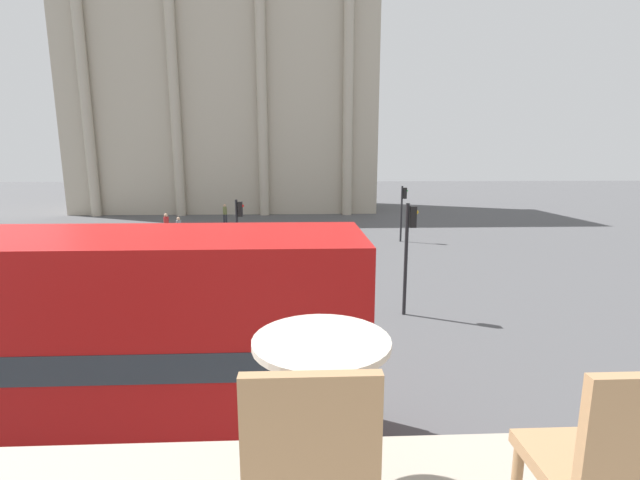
% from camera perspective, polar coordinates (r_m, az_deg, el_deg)
% --- Properties ---
extents(double_decker_bus, '(10.76, 2.70, 4.03)m').
position_cam_1_polar(double_decker_bus, '(8.68, -33.25, -11.17)').
color(double_decker_bus, black).
rests_on(double_decker_bus, ground_plane).
extents(cafe_dining_table, '(0.60, 0.60, 0.73)m').
position_cam_1_polar(cafe_dining_table, '(1.97, 0.19, -18.21)').
color(cafe_dining_table, '#2D2D30').
rests_on(cafe_dining_table, cafe_floor_slab).
extents(cafe_chair_0, '(0.40, 0.40, 0.91)m').
position_cam_1_polar(cafe_chair_0, '(1.54, -1.26, -28.45)').
color(cafe_chair_0, '#A87F56').
rests_on(cafe_chair_0, cafe_floor_slab).
extents(cafe_chair_1, '(0.40, 0.40, 0.91)m').
position_cam_1_polar(cafe_chair_1, '(1.79, 34.45, -24.18)').
color(cafe_chair_1, '#A87F56').
rests_on(cafe_chair_1, cafe_floor_slab).
extents(plaza_building_left, '(29.88, 12.16, 24.67)m').
position_cam_1_polar(plaza_building_left, '(47.45, -12.10, 19.14)').
color(plaza_building_left, '#B2A893').
rests_on(plaza_building_left, ground_plane).
extents(traffic_light_near, '(0.42, 0.24, 3.81)m').
position_cam_1_polar(traffic_light_near, '(14.45, 11.74, -0.38)').
color(traffic_light_near, black).
rests_on(traffic_light_near, ground_plane).
extents(traffic_light_mid, '(0.42, 0.24, 3.36)m').
position_cam_1_polar(traffic_light_mid, '(20.59, -10.79, 2.15)').
color(traffic_light_mid, black).
rests_on(traffic_light_mid, ground_plane).
extents(traffic_light_far, '(0.42, 0.24, 3.55)m').
position_cam_1_polar(traffic_light_far, '(27.69, 10.99, 4.56)').
color(traffic_light_far, black).
rests_on(traffic_light_far, ground_plane).
extents(pedestrian_grey, '(0.32, 0.32, 1.60)m').
position_cam_1_polar(pedestrian_grey, '(28.75, -18.29, 1.58)').
color(pedestrian_grey, '#282B33').
rests_on(pedestrian_grey, ground_plane).
extents(pedestrian_red, '(0.32, 0.32, 1.77)m').
position_cam_1_polar(pedestrian_red, '(29.46, -19.79, 1.92)').
color(pedestrian_red, '#282B33').
rests_on(pedestrian_red, ground_plane).
extents(pedestrian_olive, '(0.32, 0.32, 1.64)m').
position_cam_1_polar(pedestrian_olive, '(35.62, -12.56, 3.58)').
color(pedestrian_olive, '#282B33').
rests_on(pedestrian_olive, ground_plane).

